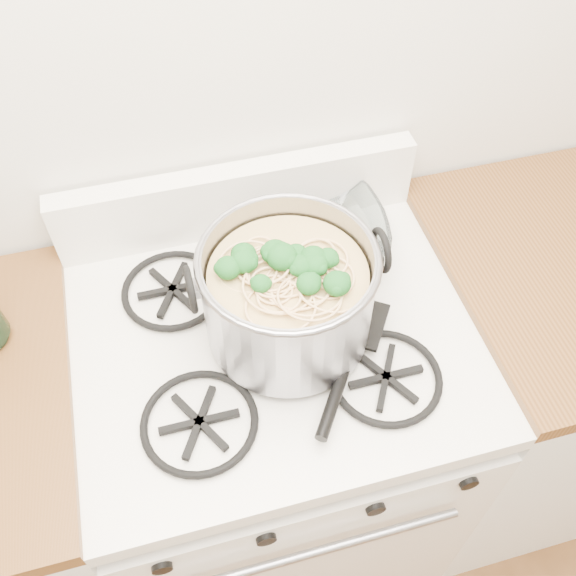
# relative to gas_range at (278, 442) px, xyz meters

# --- Properties ---
(gas_range) EXTENTS (0.76, 0.66, 0.92)m
(gas_range) POSITION_rel_gas_range_xyz_m (0.00, 0.00, 0.00)
(gas_range) COLOR white
(gas_range) RESTS_ON ground
(counter_left) EXTENTS (0.25, 0.65, 0.92)m
(counter_left) POSITION_rel_gas_range_xyz_m (-0.51, 0.00, 0.02)
(counter_left) COLOR silver
(counter_left) RESTS_ON ground
(stock_pot) EXTENTS (0.34, 0.31, 0.21)m
(stock_pot) POSITION_rel_gas_range_xyz_m (0.03, -0.00, 0.59)
(stock_pot) COLOR gray
(stock_pot) RESTS_ON gas_range
(spatula) EXTENTS (0.41, 0.42, 0.02)m
(spatula) POSITION_rel_gas_range_xyz_m (0.16, -0.03, 0.50)
(spatula) COLOR black
(spatula) RESTS_ON gas_range
(glass_bowl) EXTENTS (0.12, 0.12, 0.03)m
(glass_bowl) POSITION_rel_gas_range_xyz_m (0.14, 0.19, 0.50)
(glass_bowl) COLOR white
(glass_bowl) RESTS_ON gas_range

